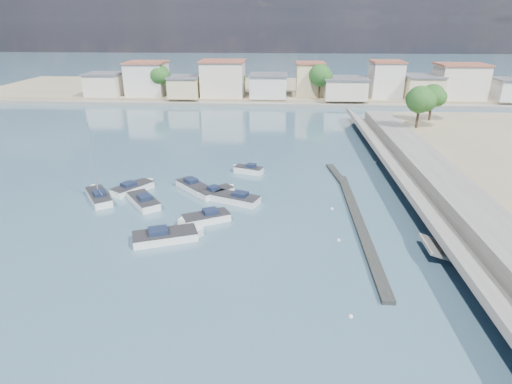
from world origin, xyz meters
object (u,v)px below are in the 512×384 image
motorboat_b (218,192)px  sailboat (98,196)px  motorboat_a (143,200)px  motorboat_e (134,188)px  motorboat_g (195,188)px  motorboat_c (234,199)px  motorboat_h (169,236)px  motorboat_f (247,170)px  motorboat_d (204,219)px

motorboat_b → sailboat: size_ratio=0.45×
motorboat_a → motorboat_e: 4.24m
motorboat_g → motorboat_e: bearing=-176.0°
motorboat_c → motorboat_a: bearing=-173.5°
motorboat_g → sailboat: sailboat is taller
motorboat_b → motorboat_h: bearing=-105.5°
motorboat_a → sailboat: bearing=170.5°
motorboat_f → sailboat: sailboat is taller
motorboat_b → motorboat_d: bearing=-93.6°
motorboat_d → motorboat_g: size_ratio=1.00×
motorboat_f → motorboat_h: 19.77m
motorboat_b → motorboat_d: 7.08m
motorboat_c → motorboat_e: size_ratio=1.12×
motorboat_a → motorboat_c: same height
motorboat_d → motorboat_h: same height
motorboat_c → sailboat: size_ratio=0.64×
motorboat_d → motorboat_a: bearing=150.7°
motorboat_a → motorboat_b: bearing=20.1°
motorboat_h → sailboat: sailboat is taller
motorboat_a → motorboat_d: same height
motorboat_e → motorboat_f: 14.65m
motorboat_c → motorboat_e: (-12.02, 2.55, -0.00)m
motorboat_c → motorboat_h: same height
motorboat_c → motorboat_d: 5.85m
motorboat_e → motorboat_h: 13.62m
motorboat_f → motorboat_e: bearing=-150.5°
motorboat_b → motorboat_c: 2.67m
motorboat_c → motorboat_f: (0.73, 9.77, -0.00)m
motorboat_c → sailboat: 15.23m
motorboat_c → motorboat_f: same height
motorboat_a → motorboat_c: (9.91, 1.13, 0.00)m
motorboat_d → sailboat: bearing=158.4°
motorboat_d → motorboat_c: bearing=65.2°
motorboat_f → motorboat_g: (-5.70, -6.73, 0.00)m
motorboat_b → motorboat_f: (2.74, 8.01, 0.00)m
motorboat_f → sailboat: bearing=-147.9°
sailboat → motorboat_d: bearing=-21.6°
motorboat_a → motorboat_f: same height
motorboat_f → motorboat_c: bearing=-94.3°
motorboat_b → motorboat_e: (-10.01, 0.79, 0.00)m
motorboat_a → motorboat_h: size_ratio=0.83×
motorboat_c → motorboat_g: bearing=148.5°
sailboat → motorboat_g: bearing=17.7°
motorboat_d → sailboat: 13.75m
motorboat_a → motorboat_b: (7.90, 2.89, -0.00)m
motorboat_c → motorboat_d: (-2.45, -5.31, -0.00)m
motorboat_h → motorboat_a: bearing=121.4°
motorboat_e → motorboat_g: (7.05, 0.49, 0.00)m
motorboat_d → motorboat_f: size_ratio=1.21×
motorboat_e → motorboat_b: bearing=-4.5°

